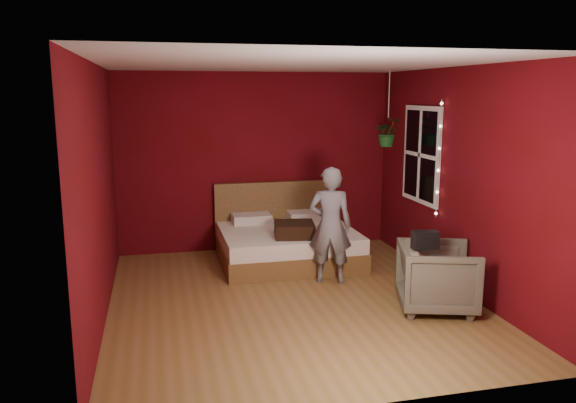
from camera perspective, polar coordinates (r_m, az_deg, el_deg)
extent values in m
plane|color=olive|center=(6.44, 0.39, -9.96)|extent=(4.50, 4.50, 0.00)
cube|color=#5A0914|center=(8.29, -3.31, 4.03)|extent=(4.00, 0.02, 2.60)
cube|color=#5A0914|center=(3.98, 8.16, -3.68)|extent=(4.00, 0.02, 2.60)
cube|color=#5A0914|center=(5.95, -18.74, 0.72)|extent=(0.02, 4.50, 2.60)
cube|color=#5A0914|center=(6.85, 16.98, 2.10)|extent=(0.02, 4.50, 2.60)
cube|color=silver|center=(6.02, 0.42, 13.93)|extent=(4.00, 4.50, 0.02)
cube|color=white|center=(7.59, 13.40, 4.63)|extent=(0.04, 0.97, 1.27)
cube|color=black|center=(7.58, 13.29, 4.63)|extent=(0.02, 0.85, 1.15)
cube|color=white|center=(7.58, 13.26, 4.63)|extent=(0.03, 0.05, 1.15)
cube|color=white|center=(7.58, 13.26, 4.63)|extent=(0.03, 0.85, 0.05)
cylinder|color=silver|center=(7.11, 15.07, 4.15)|extent=(0.01, 0.01, 1.45)
sphere|color=#FFF2CC|center=(7.22, 14.80, -1.18)|extent=(0.04, 0.04, 0.04)
sphere|color=#FFF2CC|center=(7.17, 14.91, 0.93)|extent=(0.04, 0.04, 0.04)
sphere|color=#FFF2CC|center=(7.13, 15.01, 3.07)|extent=(0.04, 0.04, 0.04)
sphere|color=#FFF2CC|center=(7.10, 15.12, 5.23)|extent=(0.04, 0.04, 0.04)
sphere|color=#FFF2CC|center=(7.08, 15.23, 7.40)|extent=(0.04, 0.04, 0.04)
sphere|color=#FFF2CC|center=(7.07, 15.34, 9.58)|extent=(0.04, 0.04, 0.04)
cube|color=brown|center=(7.77, -0.04, -5.25)|extent=(1.83, 1.56, 0.26)
cube|color=white|center=(7.71, -0.04, -3.61)|extent=(1.80, 1.53, 0.20)
cube|color=brown|center=(8.38, -1.21, -1.40)|extent=(1.83, 0.07, 1.01)
cube|color=silver|center=(8.09, -3.74, -1.74)|extent=(0.55, 0.35, 0.13)
cube|color=silver|center=(8.26, 1.91, -1.45)|extent=(0.55, 0.35, 0.13)
imported|color=slate|center=(6.84, 4.30, -2.42)|extent=(0.61, 0.50, 1.44)
imported|color=#585745|center=(6.26, 14.96, -7.45)|extent=(0.99, 0.97, 0.72)
cube|color=black|center=(5.94, 13.75, -3.82)|extent=(0.27, 0.15, 0.19)
cube|color=black|center=(7.32, 0.65, -2.87)|extent=(0.58, 0.58, 0.18)
cylinder|color=silver|center=(7.77, 10.23, 10.69)|extent=(0.01, 0.01, 0.63)
imported|color=#1E5B1A|center=(7.78, 10.11, 6.92)|extent=(0.40, 0.36, 0.39)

